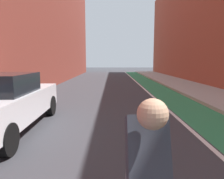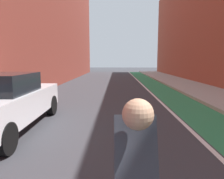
# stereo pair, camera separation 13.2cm
# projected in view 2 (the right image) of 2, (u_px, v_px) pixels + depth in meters

# --- Properties ---
(ground_plane) EXTENTS (92.53, 92.53, 0.00)m
(ground_plane) POSITION_uv_depth(u_px,v_px,m) (113.00, 94.00, 11.93)
(ground_plane) COLOR #38383D
(bike_lane_paint) EXTENTS (1.60, 42.06, 0.00)m
(bike_lane_paint) POSITION_uv_depth(u_px,v_px,m) (161.00, 89.00, 13.84)
(bike_lane_paint) COLOR #2D8451
(bike_lane_paint) RESTS_ON ground
(lane_divider_stripe) EXTENTS (0.12, 42.06, 0.00)m
(lane_divider_stripe) POSITION_uv_depth(u_px,v_px,m) (147.00, 89.00, 13.86)
(lane_divider_stripe) COLOR white
(lane_divider_stripe) RESTS_ON ground
(sidewalk_right) EXTENTS (2.89, 42.06, 0.14)m
(sidewalk_right) POSITION_uv_depth(u_px,v_px,m) (196.00, 88.00, 13.79)
(sidewalk_right) COLOR #A8A59E
(sidewalk_right) RESTS_ON ground
(parked_sedan_white) EXTENTS (1.90, 4.30, 1.53)m
(parked_sedan_white) POSITION_uv_depth(u_px,v_px,m) (3.00, 101.00, 5.64)
(parked_sedan_white) COLOR silver
(parked_sedan_white) RESTS_ON ground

